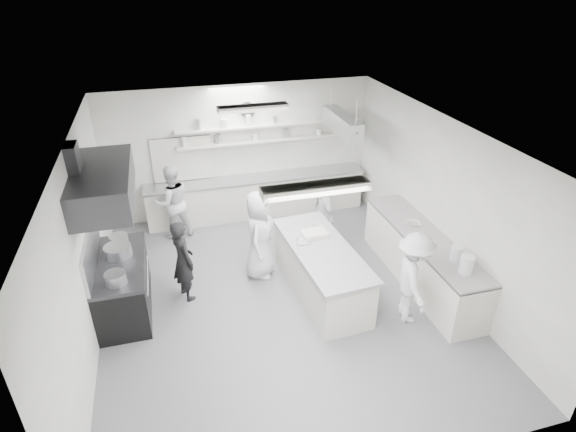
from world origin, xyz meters
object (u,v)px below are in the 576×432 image
object	(u,v)px
stove	(124,287)
right_counter	(421,259)
back_counter	(257,196)
cook_stove	(183,260)
prep_island	(321,271)
cook_back	(172,202)

from	to	relation	value
stove	right_counter	xyz separation A→B (m)	(5.25, -0.60, 0.02)
back_counter	cook_stove	xyz separation A→B (m)	(-1.88, -2.72, 0.29)
stove	cook_stove	xyz separation A→B (m)	(1.02, 0.08, 0.30)
stove	prep_island	size ratio (longest dim) A/B	0.74
right_counter	stove	bearing A→B (deg)	173.48
back_counter	prep_island	xyz separation A→B (m)	(0.46, -3.26, -0.01)
back_counter	cook_back	size ratio (longest dim) A/B	3.07
stove	prep_island	bearing A→B (deg)	-7.75
cook_back	back_counter	bearing A→B (deg)	179.49
stove	right_counter	bearing A→B (deg)	-6.52
back_counter	cook_back	distance (m)	2.03
cook_stove	cook_back	xyz separation A→B (m)	(-0.05, 2.21, 0.06)
prep_island	cook_back	bearing A→B (deg)	126.85
cook_stove	cook_back	distance (m)	2.21
right_counter	cook_back	xyz separation A→B (m)	(-4.28, 2.88, 0.34)
cook_back	cook_stove	bearing A→B (deg)	75.91
stove	cook_back	distance (m)	2.51
stove	back_counter	xyz separation A→B (m)	(2.90, 2.80, 0.01)
right_counter	cook_back	size ratio (longest dim) A/B	2.03
cook_stove	back_counter	bearing A→B (deg)	-56.86
cook_back	right_counter	bearing A→B (deg)	130.53
stove	cook_back	size ratio (longest dim) A/B	1.11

